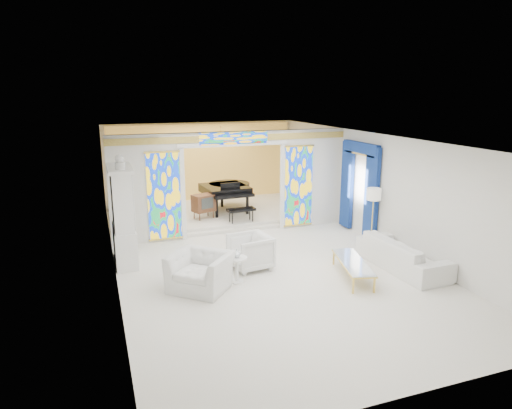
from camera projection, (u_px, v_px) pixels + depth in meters
name	position (u px, v px, depth m)	size (l,w,h in m)	color
floor	(257.00, 255.00, 11.78)	(12.00, 12.00, 0.00)	silver
ceiling	(257.00, 138.00, 11.05)	(7.00, 12.00, 0.02)	white
wall_back	(202.00, 163.00, 16.89)	(7.00, 0.02, 3.00)	silver
wall_front	(413.00, 298.00, 5.93)	(7.00, 0.02, 3.00)	silver
wall_left	(111.00, 210.00, 10.27)	(0.02, 12.00, 3.00)	silver
wall_right	(376.00, 188.00, 12.56)	(0.02, 12.00, 3.00)	silver
partition_wall	(233.00, 178.00, 13.20)	(7.00, 0.22, 3.00)	silver
stained_glass_left	(164.00, 196.00, 12.52)	(0.90, 0.04, 2.40)	gold
stained_glass_right	(298.00, 186.00, 13.85)	(0.90, 0.04, 2.40)	gold
stained_glass_transom	(234.00, 138.00, 12.82)	(2.00, 0.04, 0.34)	gold
alcove_platform	(216.00, 213.00, 15.50)	(6.80, 3.80, 0.18)	silver
gold_curtain_back	(203.00, 164.00, 16.78)	(6.70, 0.10, 2.90)	#F1BC54
chandelier	(221.00, 140.00, 14.88)	(0.48, 0.48, 0.30)	gold
blue_drapes	(359.00, 181.00, 13.15)	(0.14, 1.85, 2.65)	navy
china_cabinet	(123.00, 217.00, 10.99)	(0.56, 1.46, 2.72)	white
armchair_left	(200.00, 272.00, 9.65)	(1.21, 1.06, 0.79)	white
armchair_right	(250.00, 252.00, 10.78)	(0.88, 0.91, 0.83)	white
sofa	(403.00, 254.00, 10.80)	(2.47, 0.96, 0.72)	white
side_table	(237.00, 266.00, 10.02)	(0.60, 0.60, 0.58)	white
vase	(237.00, 253.00, 9.94)	(0.18, 0.18, 0.19)	silver
coffee_table	(353.00, 263.00, 10.25)	(0.98, 1.84, 0.39)	silver
floor_lamp	(374.00, 197.00, 12.18)	(0.44, 0.44, 1.59)	gold
grand_piano	(228.00, 189.00, 15.34)	(1.75, 2.74, 1.06)	black
tv_console	(204.00, 203.00, 14.35)	(0.77, 0.64, 0.77)	brown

